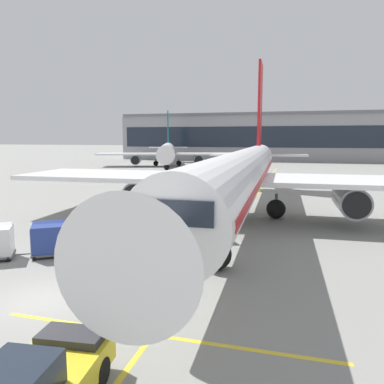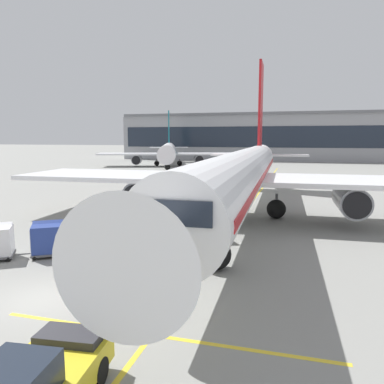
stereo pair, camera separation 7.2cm
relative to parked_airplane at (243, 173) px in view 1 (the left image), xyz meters
name	(u,v)px [view 1 (the left image)]	position (x,y,z in m)	size (l,w,h in m)	color
ground_plane	(40,300)	(-5.73, -17.76, -3.77)	(600.00, 600.00, 0.00)	gray
parked_airplane	(243,173)	(0.00, 0.00, 0.00)	(37.61, 47.14, 15.91)	white
belt_loader	(159,230)	(-4.10, -8.32, -2.94)	(5.16, 4.13, 2.72)	#A3A8B2
baggage_cart_lead	(97,235)	(-6.84, -11.22, -2.77)	(2.72, 2.43, 1.91)	#515156
baggage_cart_second	(50,238)	(-9.04, -12.49, -2.77)	(2.72, 2.43, 1.91)	#515156
ground_crew_by_loader	(107,234)	(-6.45, -10.73, -2.77)	(0.32, 0.56, 1.74)	black
ground_crew_by_carts	(123,235)	(-5.44, -10.71, -2.77)	(0.34, 0.55, 1.74)	#333847
safety_cone_engine_keepout	(166,211)	(-6.59, 0.01, -3.40)	(0.68, 0.68, 0.76)	black
safety_cone_wingtip	(146,216)	(-7.48, -2.26, -3.46)	(0.56, 0.56, 0.64)	black
safety_cone_nose_mark	(149,221)	(-6.49, -4.04, -3.46)	(0.55, 0.55, 0.63)	black
apron_guidance_line_lead_in	(237,221)	(-0.26, -0.92, -3.76)	(0.20, 110.00, 0.01)	yellow
apron_guidance_line_stop_bar	(161,336)	(0.03, -19.16, -3.76)	(12.00, 0.20, 0.01)	yellow
terminal_building	(283,137)	(-0.38, 87.66, 3.01)	(95.78, 20.16, 13.66)	#939399
distant_airplane	(167,152)	(-25.25, 53.61, -0.44)	(32.54, 40.53, 13.81)	white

